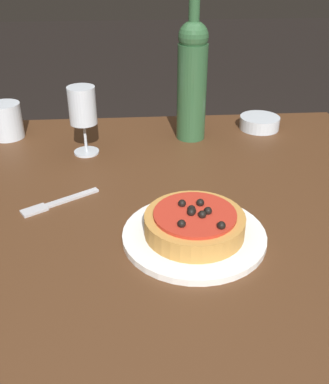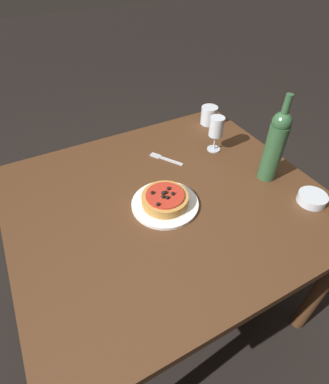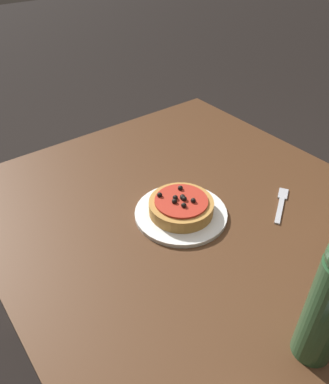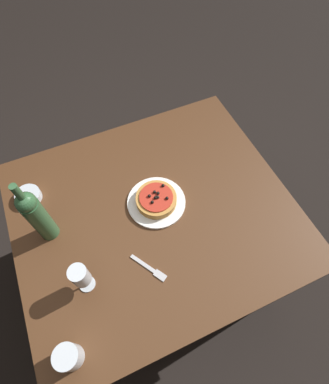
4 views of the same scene
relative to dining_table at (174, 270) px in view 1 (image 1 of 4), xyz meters
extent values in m
cube|color=#4C2D19|center=(0.00, 0.00, 0.07)|extent=(1.16, 1.03, 0.03)
cylinder|color=#4C2D19|center=(0.52, 0.45, -0.30)|extent=(0.06, 0.06, 0.71)
cylinder|color=#4C2D19|center=(0.52, -0.45, -0.30)|extent=(0.06, 0.06, 0.71)
cylinder|color=white|center=(-0.03, -0.03, 0.10)|extent=(0.25, 0.25, 0.01)
cylinder|color=#BC843D|center=(-0.03, -0.03, 0.12)|extent=(0.17, 0.17, 0.04)
cylinder|color=#B72D1E|center=(-0.03, -0.03, 0.14)|extent=(0.14, 0.14, 0.01)
sphere|color=black|center=(-0.04, -0.04, 0.15)|extent=(0.01, 0.01, 0.01)
sphere|color=black|center=(0.00, -0.01, 0.15)|extent=(0.01, 0.01, 0.01)
sphere|color=black|center=(-0.03, -0.03, 0.15)|extent=(0.01, 0.01, 0.01)
sphere|color=black|center=(-0.03, -0.03, 0.15)|extent=(0.01, 0.01, 0.01)
sphere|color=black|center=(-0.06, -0.01, 0.15)|extent=(0.01, 0.01, 0.01)
sphere|color=black|center=(-0.03, -0.05, 0.15)|extent=(0.01, 0.01, 0.01)
sphere|color=black|center=(-0.07, -0.07, 0.15)|extent=(0.01, 0.01, 0.01)
sphere|color=black|center=(-0.02, -0.03, 0.15)|extent=(0.01, 0.01, 0.01)
sphere|color=black|center=(0.00, -0.05, 0.15)|extent=(0.01, 0.01, 0.01)
cylinder|color=silver|center=(0.35, 0.18, 0.09)|extent=(0.06, 0.06, 0.00)
cylinder|color=silver|center=(0.35, 0.18, 0.13)|extent=(0.01, 0.01, 0.07)
cylinder|color=silver|center=(0.35, 0.18, 0.21)|extent=(0.06, 0.06, 0.09)
cylinder|color=#2D5633|center=(0.42, -0.08, 0.21)|extent=(0.07, 0.07, 0.24)
sphere|color=#2D5633|center=(0.42, -0.08, 0.34)|extent=(0.07, 0.07, 0.07)
cylinder|color=#2D5633|center=(0.42, -0.08, 0.40)|extent=(0.03, 0.03, 0.09)
cylinder|color=silver|center=(0.46, 0.39, 0.14)|extent=(0.08, 0.08, 0.09)
cylinder|color=silver|center=(0.47, -0.28, 0.11)|extent=(0.11, 0.11, 0.03)
cube|color=#B7B7BC|center=(0.13, 0.19, 0.09)|extent=(0.07, 0.10, 0.00)
cube|color=#B7B7BC|center=(0.08, 0.26, 0.09)|extent=(0.05, 0.05, 0.00)
camera|label=1|loc=(-0.66, 0.07, 0.55)|focal=42.00mm
camera|label=2|loc=(-0.40, -0.73, 0.88)|focal=28.00mm
camera|label=3|loc=(0.56, -0.53, 0.76)|focal=35.00mm
camera|label=4|loc=(0.19, 0.55, 1.23)|focal=28.00mm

